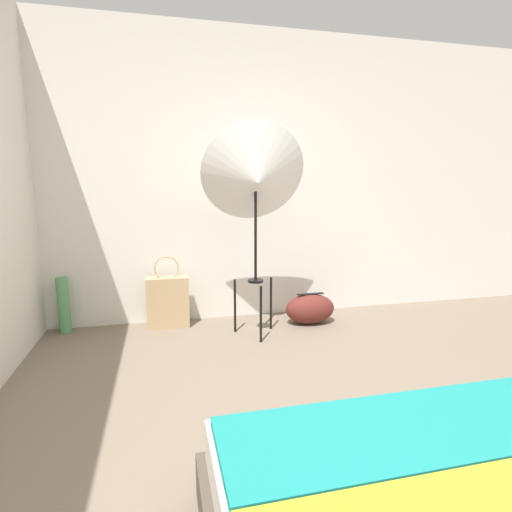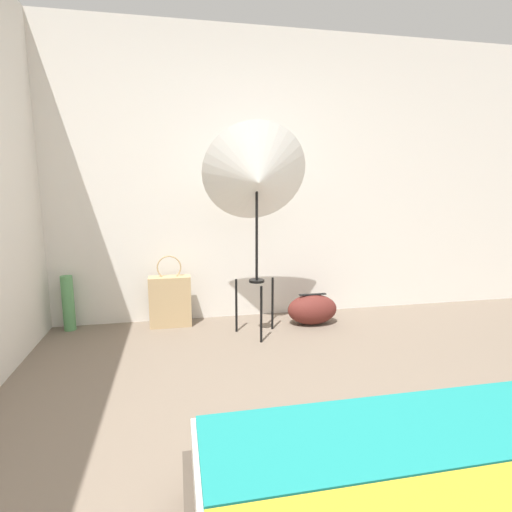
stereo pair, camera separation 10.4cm
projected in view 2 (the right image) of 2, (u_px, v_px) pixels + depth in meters
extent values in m
cube|color=silver|center=(240.00, 178.00, 3.65)|extent=(8.00, 0.05, 2.60)
cube|color=#197F7A|center=(436.00, 428.00, 1.45)|extent=(1.70, 0.44, 0.04)
cylinder|color=black|center=(261.00, 314.00, 3.15)|extent=(0.02, 0.02, 0.46)
cylinder|color=black|center=(236.00, 306.00, 3.38)|extent=(0.02, 0.02, 0.46)
cylinder|color=black|center=(272.00, 303.00, 3.44)|extent=(0.02, 0.02, 0.46)
cylinder|color=black|center=(257.00, 281.00, 3.28)|extent=(0.13, 0.13, 0.02)
cylinder|color=black|center=(257.00, 230.00, 3.21)|extent=(0.02, 0.02, 0.84)
cone|color=white|center=(257.00, 178.00, 3.14)|extent=(0.85, 0.55, 0.85)
cube|color=tan|center=(170.00, 301.00, 3.52)|extent=(0.36, 0.14, 0.45)
torus|color=tan|center=(169.00, 267.00, 3.47)|extent=(0.21, 0.01, 0.21)
ellipsoid|color=#5B231E|center=(312.00, 309.00, 3.59)|extent=(0.45, 0.27, 0.27)
cube|color=black|center=(313.00, 294.00, 3.57)|extent=(0.25, 0.04, 0.01)
cylinder|color=#56995B|center=(68.00, 303.00, 3.42)|extent=(0.10, 0.10, 0.48)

